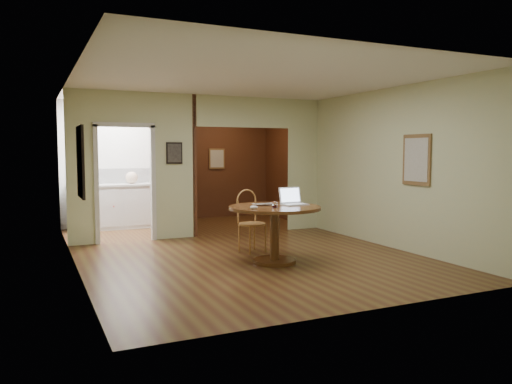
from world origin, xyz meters
name	(u,v)px	position (x,y,z in m)	size (l,w,h in m)	color
floor	(260,262)	(0.00, 0.00, 0.00)	(5.00, 5.00, 0.00)	#452213
room_shell	(173,169)	(-0.47, 3.10, 1.29)	(5.20, 7.50, 5.00)	white
dining_table	(275,221)	(0.16, -0.15, 0.62)	(1.34, 1.34, 0.84)	#5A3216
chair	(250,217)	(0.18, 0.78, 0.56)	(0.50, 0.50, 1.01)	#AD6F3D
open_laptop	(293,200)	(0.51, -0.06, 0.90)	(0.38, 0.33, 0.26)	silver
closed_laptop	(267,205)	(0.10, -0.02, 0.85)	(0.36, 0.23, 0.03)	#ACACB1
mouse	(254,207)	(-0.26, -0.34, 0.86)	(0.11, 0.06, 0.05)	silver
wine_glass	(275,204)	(0.08, -0.31, 0.88)	(0.08, 0.08, 0.09)	white
pen	(275,207)	(0.08, -0.31, 0.84)	(0.01, 0.01, 0.15)	#0B1A52
kitchen_cabinet	(119,206)	(-1.35, 4.20, 0.47)	(2.06, 0.60, 0.94)	silver
grocery_bag	(132,178)	(-1.07, 4.20, 1.07)	(0.26, 0.22, 0.26)	beige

